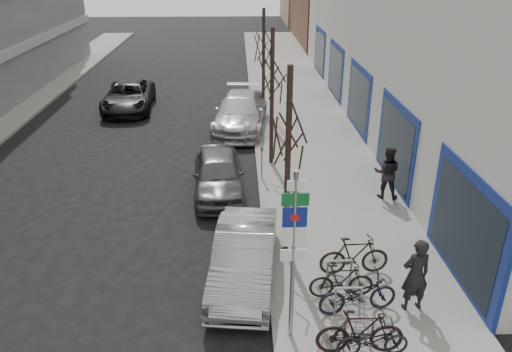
{
  "coord_description": "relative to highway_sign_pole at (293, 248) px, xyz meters",
  "views": [
    {
      "loc": [
        1.31,
        -8.73,
        8.09
      ],
      "look_at": [
        1.79,
        4.62,
        2.0
      ],
      "focal_mm": 35.0,
      "sensor_mm": 36.0,
      "label": 1
    }
  ],
  "objects": [
    {
      "name": "tree_near",
      "position": [
        0.2,
        3.51,
        1.65
      ],
      "size": [
        1.8,
        1.8,
        5.5
      ],
      "color": "black",
      "rests_on": "ground"
    },
    {
      "name": "sidewalk_east",
      "position": [
        2.1,
        10.01,
        -2.38
      ],
      "size": [
        5.0,
        70.0,
        0.15
      ],
      "primitive_type": "cube",
      "color": "slate",
      "rests_on": "ground"
    },
    {
      "name": "parked_car_mid",
      "position": [
        -1.85,
        7.61,
        -1.71
      ],
      "size": [
        2.05,
        4.5,
        1.5
      ],
      "primitive_type": "imported",
      "rotation": [
        0.0,
        0.0,
        0.06
      ],
      "color": "#4B4B50",
      "rests_on": "ground"
    },
    {
      "name": "bike_rack",
      "position": [
        1.4,
        0.61,
        -1.8
      ],
      "size": [
        0.66,
        2.26,
        0.83
      ],
      "color": "gray",
      "rests_on": "sidewalk_east"
    },
    {
      "name": "pedestrian_far",
      "position": [
        3.98,
        6.77,
        -1.37
      ],
      "size": [
        0.79,
        0.63,
        1.88
      ],
      "primitive_type": "imported",
      "rotation": [
        0.0,
        0.0,
        2.88
      ],
      "color": "black",
      "rests_on": "sidewalk_east"
    },
    {
      "name": "meter_back",
      "position": [
        -0.25,
        14.01,
        -1.54
      ],
      "size": [
        0.1,
        0.08,
        1.27
      ],
      "color": "gray",
      "rests_on": "sidewalk_east"
    },
    {
      "name": "tree_far",
      "position": [
        0.2,
        16.51,
        1.65
      ],
      "size": [
        1.8,
        1.8,
        5.5
      ],
      "color": "black",
      "rests_on": "ground"
    },
    {
      "name": "bike_mid_inner",
      "position": [
        1.39,
        1.32,
        -1.81
      ],
      "size": [
        1.64,
        0.53,
        0.99
      ],
      "primitive_type": "imported",
      "rotation": [
        0.0,
        0.0,
        1.6
      ],
      "color": "black",
      "rests_on": "sidewalk_east"
    },
    {
      "name": "ground",
      "position": [
        -2.4,
        0.01,
        -2.46
      ],
      "size": [
        120.0,
        120.0,
        0.0
      ],
      "primitive_type": "plane",
      "color": "black",
      "rests_on": "ground"
    },
    {
      "name": "parked_car_front",
      "position": [
        -1.0,
        2.31,
        -1.73
      ],
      "size": [
        2.02,
        4.57,
        1.46
      ],
      "primitive_type": "imported",
      "rotation": [
        0.0,
        0.0,
        -0.11
      ],
      "color": "#9B9A9F",
      "rests_on": "ground"
    },
    {
      "name": "meter_front",
      "position": [
        -0.25,
        3.01,
        -1.54
      ],
      "size": [
        0.1,
        0.08,
        1.27
      ],
      "color": "gray",
      "rests_on": "sidewalk_east"
    },
    {
      "name": "bike_mid_curb",
      "position": [
        1.66,
        0.76,
        -1.72
      ],
      "size": [
        2.0,
        0.88,
        1.18
      ],
      "primitive_type": "imported",
      "rotation": [
        0.0,
        0.0,
        1.73
      ],
      "color": "black",
      "rests_on": "sidewalk_east"
    },
    {
      "name": "bike_far_inner",
      "position": [
        1.91,
        2.29,
        -1.74
      ],
      "size": [
        1.91,
        0.66,
        1.14
      ],
      "primitive_type": "imported",
      "rotation": [
        0.0,
        0.0,
        1.63
      ],
      "color": "black",
      "rests_on": "sidewalk_east"
    },
    {
      "name": "parked_car_back",
      "position": [
        -1.0,
        14.69,
        -1.62
      ],
      "size": [
        3.02,
        6.03,
        1.68
      ],
      "primitive_type": "imported",
      "rotation": [
        0.0,
        0.0,
        -0.12
      ],
      "color": "#B3B3B9",
      "rests_on": "ground"
    },
    {
      "name": "meter_mid",
      "position": [
        -0.25,
        8.51,
        -1.54
      ],
      "size": [
        0.1,
        0.08,
        1.27
      ],
      "color": "gray",
      "rests_on": "sidewalk_east"
    },
    {
      "name": "lane_car",
      "position": [
        -7.11,
        18.16,
        -1.71
      ],
      "size": [
        2.77,
        5.5,
        1.49
      ],
      "primitive_type": "imported",
      "rotation": [
        0.0,
        0.0,
        0.05
      ],
      "color": "black",
      "rests_on": "ground"
    },
    {
      "name": "bike_near_right",
      "position": [
        1.41,
        -0.58,
        -1.73
      ],
      "size": [
        1.91,
        0.58,
        1.16
      ],
      "primitive_type": "imported",
      "rotation": [
        0.0,
        0.0,
        1.56
      ],
      "color": "black",
      "rests_on": "sidewalk_east"
    },
    {
      "name": "tree_mid",
      "position": [
        0.2,
        10.01,
        1.65
      ],
      "size": [
        1.8,
        1.8,
        5.5
      ],
      "color": "black",
      "rests_on": "ground"
    },
    {
      "name": "highway_sign_pole",
      "position": [
        0.0,
        0.0,
        0.0
      ],
      "size": [
        0.55,
        0.1,
        4.2
      ],
      "color": "gray",
      "rests_on": "ground"
    },
    {
      "name": "pedestrian_near",
      "position": [
        3.02,
        0.85,
        -1.35
      ],
      "size": [
        0.76,
        0.57,
        1.91
      ],
      "primitive_type": "imported",
      "rotation": [
        0.0,
        0.0,
        3.31
      ],
      "color": "black",
      "rests_on": "sidewalk_east"
    },
    {
      "name": "bike_far_curb",
      "position": [
        1.68,
        -0.66,
        -1.84
      ],
      "size": [
        1.57,
        0.53,
        0.95
      ],
      "primitive_type": "imported",
      "rotation": [
        0.0,
        0.0,
        1.61
      ],
      "color": "black",
      "rests_on": "sidewalk_east"
    }
  ]
}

